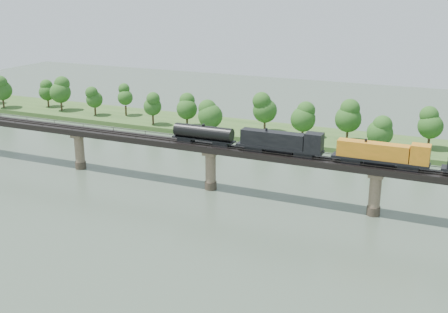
% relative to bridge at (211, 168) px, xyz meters
% --- Properties ---
extents(ground, '(400.00, 400.00, 0.00)m').
position_rel_bridge_xyz_m(ground, '(0.00, -30.00, -5.46)').
color(ground, '#39483A').
rests_on(ground, ground).
extents(far_bank, '(300.00, 24.00, 1.60)m').
position_rel_bridge_xyz_m(far_bank, '(0.00, 55.00, -4.66)').
color(far_bank, '#325221').
rests_on(far_bank, ground).
extents(bridge, '(236.00, 30.00, 11.50)m').
position_rel_bridge_xyz_m(bridge, '(0.00, 0.00, 0.00)').
color(bridge, '#473A2D').
rests_on(bridge, ground).
extents(bridge_superstructure, '(220.00, 4.90, 0.75)m').
position_rel_bridge_xyz_m(bridge_superstructure, '(0.00, 0.00, 6.33)').
color(bridge_superstructure, black).
rests_on(bridge_superstructure, bridge).
extents(far_treeline, '(289.06, 17.54, 13.60)m').
position_rel_bridge_xyz_m(far_treeline, '(-8.21, 50.52, 3.37)').
color(far_treeline, '#382619').
rests_on(far_treeline, far_bank).
extents(freight_train, '(83.54, 3.25, 5.75)m').
position_rel_bridge_xyz_m(freight_train, '(33.03, -0.00, 8.79)').
color(freight_train, black).
rests_on(freight_train, bridge).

